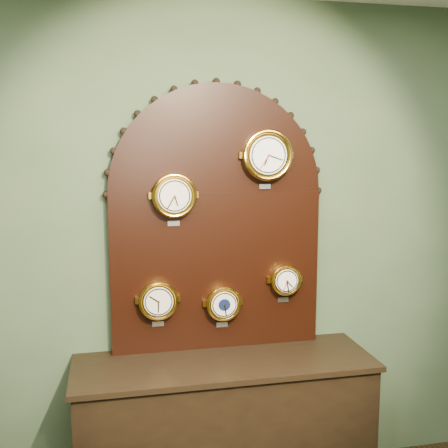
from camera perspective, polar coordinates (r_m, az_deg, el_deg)
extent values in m
plane|color=#40553A|center=(3.16, -0.95, -2.57)|extent=(4.00, 0.00, 4.00)
cube|color=black|center=(3.26, 0.08, -21.01)|extent=(1.60, 0.50, 0.80)
cube|color=black|center=(3.14, -0.77, -4.89)|extent=(1.20, 0.06, 0.90)
cylinder|color=black|center=(3.07, -0.79, 3.31)|extent=(1.20, 0.06, 1.20)
cylinder|color=gold|center=(2.97, -5.26, 3.00)|extent=(0.22, 0.08, 0.22)
torus|color=gold|center=(2.94, -5.19, 2.95)|extent=(0.24, 0.02, 0.24)
cylinder|color=beige|center=(2.93, -5.17, 2.93)|extent=(0.18, 0.01, 0.18)
cube|color=#B1B1B8|center=(3.02, -5.28, 0.07)|extent=(0.07, 0.01, 0.03)
cylinder|color=gold|center=(3.07, 4.45, 7.18)|extent=(0.26, 0.08, 0.26)
torus|color=gold|center=(3.03, 4.62, 7.16)|extent=(0.28, 0.03, 0.28)
cylinder|color=white|center=(3.03, 4.66, 7.16)|extent=(0.21, 0.01, 0.21)
cube|color=#B1B1B8|center=(3.10, 4.29, 3.92)|extent=(0.07, 0.01, 0.03)
cylinder|color=gold|center=(3.07, -6.90, -7.84)|extent=(0.20, 0.08, 0.20)
torus|color=gold|center=(3.04, -6.84, -8.02)|extent=(0.22, 0.02, 0.22)
cylinder|color=beige|center=(3.04, -6.83, -8.05)|extent=(0.16, 0.01, 0.16)
cube|color=#B1B1B8|center=(3.14, -6.89, -10.29)|extent=(0.06, 0.01, 0.03)
cylinder|color=gold|center=(3.14, -0.12, -8.21)|extent=(0.18, 0.08, 0.18)
torus|color=gold|center=(3.11, 0.00, -8.38)|extent=(0.20, 0.02, 0.20)
cylinder|color=beige|center=(3.10, 0.03, -8.41)|extent=(0.15, 0.01, 0.15)
cube|color=#B1B1B8|center=(3.20, -0.21, -10.45)|extent=(0.07, 0.01, 0.03)
cylinder|color=#0C1535|center=(3.10, 0.04, -8.43)|extent=(0.07, 0.00, 0.07)
cylinder|color=gold|center=(3.20, 6.35, -5.76)|extent=(0.17, 0.08, 0.17)
torus|color=gold|center=(3.17, 6.53, -5.90)|extent=(0.18, 0.02, 0.18)
cylinder|color=white|center=(3.16, 6.57, -5.93)|extent=(0.13, 0.01, 0.13)
cube|color=#B1B1B8|center=(3.25, 6.18, -7.85)|extent=(0.06, 0.01, 0.03)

